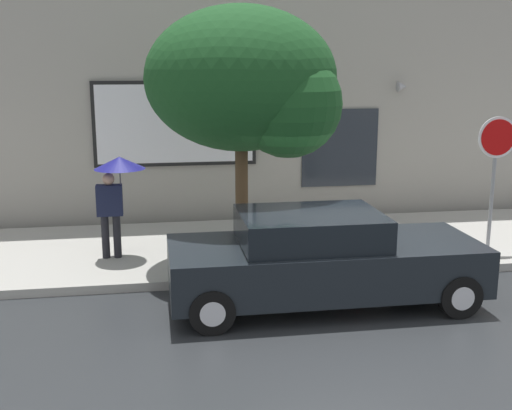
% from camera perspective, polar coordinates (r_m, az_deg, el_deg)
% --- Properties ---
extents(ground_plane, '(60.00, 60.00, 0.00)m').
position_cam_1_polar(ground_plane, '(10.06, 6.67, -8.74)').
color(ground_plane, '#282B2D').
extents(sidewalk, '(20.00, 4.00, 0.15)m').
position_cam_1_polar(sidewalk, '(12.80, 3.02, -3.62)').
color(sidewalk, '#A3A099').
rests_on(sidewalk, ground).
extents(building_facade, '(20.00, 0.67, 7.00)m').
position_cam_1_polar(building_facade, '(14.73, 1.01, 11.98)').
color(building_facade, '#9E998E').
rests_on(building_facade, ground).
extents(parked_car, '(4.72, 1.91, 1.45)m').
position_cam_1_polar(parked_car, '(9.83, 5.87, -4.82)').
color(parked_car, black).
rests_on(parked_car, ground).
extents(fire_hydrant, '(0.30, 0.44, 0.78)m').
position_cam_1_polar(fire_hydrant, '(11.82, 9.08, -2.83)').
color(fire_hydrant, red).
rests_on(fire_hydrant, sidewalk).
extents(pedestrian_with_umbrella, '(0.91, 0.91, 1.86)m').
position_cam_1_polar(pedestrian_with_umbrella, '(11.71, -12.35, 2.24)').
color(pedestrian_with_umbrella, black).
rests_on(pedestrian_with_umbrella, sidewalk).
extents(street_tree, '(3.30, 2.80, 4.46)m').
position_cam_1_polar(street_tree, '(11.05, -0.48, 10.71)').
color(street_tree, '#4C3823').
rests_on(street_tree, sidewalk).
extents(stop_sign, '(0.76, 0.10, 2.54)m').
position_cam_1_polar(stop_sign, '(12.55, 20.58, 4.01)').
color(stop_sign, gray).
rests_on(stop_sign, sidewalk).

